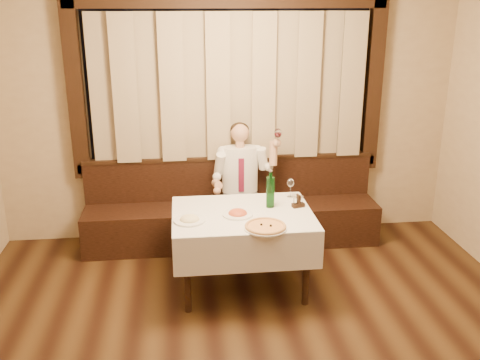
{
  "coord_description": "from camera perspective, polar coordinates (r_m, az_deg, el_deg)",
  "views": [
    {
      "loc": [
        -0.53,
        -2.75,
        2.59
      ],
      "look_at": [
        0.0,
        1.9,
        1.0
      ],
      "focal_mm": 40.0,
      "sensor_mm": 36.0,
      "label": 1
    }
  ],
  "objects": [
    {
      "name": "room",
      "position": [
        3.92,
        1.54,
        2.58
      ],
      "size": [
        5.01,
        6.01,
        2.81
      ],
      "color": "black",
      "rests_on": "ground"
    },
    {
      "name": "banquette",
      "position": [
        5.96,
        -0.91,
        -3.75
      ],
      "size": [
        3.2,
        0.61,
        0.94
      ],
      "color": "black",
      "rests_on": "ground"
    },
    {
      "name": "dining_table",
      "position": [
        4.89,
        0.27,
        -4.63
      ],
      "size": [
        1.27,
        0.97,
        0.76
      ],
      "color": "black",
      "rests_on": "ground"
    },
    {
      "name": "pizza",
      "position": [
        4.52,
        2.73,
        -4.99
      ],
      "size": [
        0.37,
        0.37,
        0.04
      ],
      "rotation": [
        0.0,
        0.0,
        0.33
      ],
      "color": "white",
      "rests_on": "dining_table"
    },
    {
      "name": "pasta_red",
      "position": [
        4.77,
        -0.24,
        -3.35
      ],
      "size": [
        0.27,
        0.27,
        0.09
      ],
      "rotation": [
        0.0,
        0.0,
        0.21
      ],
      "color": "white",
      "rests_on": "dining_table"
    },
    {
      "name": "pasta_cream",
      "position": [
        4.67,
        -5.41,
        -3.97
      ],
      "size": [
        0.28,
        0.28,
        0.09
      ],
      "rotation": [
        0.0,
        0.0,
        -0.34
      ],
      "color": "white",
      "rests_on": "dining_table"
    },
    {
      "name": "green_bottle",
      "position": [
        4.93,
        3.26,
        -1.22
      ],
      "size": [
        0.08,
        0.08,
        0.36
      ],
      "rotation": [
        0.0,
        0.0,
        -0.38
      ],
      "color": "#0F4914",
      "rests_on": "dining_table"
    },
    {
      "name": "table_wine_glass",
      "position": [
        5.19,
        5.42,
        -0.39
      ],
      "size": [
        0.07,
        0.07,
        0.19
      ],
      "rotation": [
        0.0,
        0.0,
        -0.18
      ],
      "color": "white",
      "rests_on": "dining_table"
    },
    {
      "name": "cruet_caddy",
      "position": [
        4.99,
        6.23,
        -2.41
      ],
      "size": [
        0.12,
        0.08,
        0.12
      ],
      "rotation": [
        0.0,
        0.0,
        0.26
      ],
      "color": "black",
      "rests_on": "dining_table"
    },
    {
      "name": "seated_man",
      "position": [
        5.72,
        0.14,
        0.44
      ],
      "size": [
        0.73,
        0.54,
        1.36
      ],
      "color": "black",
      "rests_on": "ground"
    }
  ]
}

